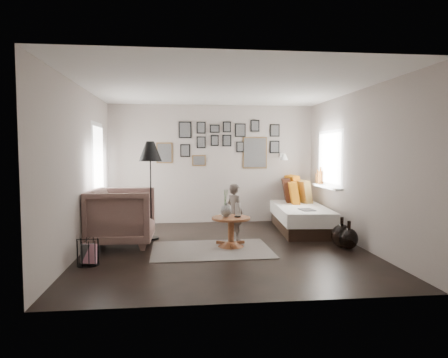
{
  "coord_description": "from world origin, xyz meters",
  "views": [
    {
      "loc": [
        -0.71,
        -6.42,
        1.59
      ],
      "look_at": [
        0.05,
        0.5,
        1.1
      ],
      "focal_mm": 32.0,
      "sensor_mm": 36.0,
      "label": 1
    }
  ],
  "objects": [
    {
      "name": "wall_back",
      "position": [
        0.0,
        2.4,
        1.3
      ],
      "size": [
        4.5,
        0.0,
        4.5
      ],
      "primitive_type": "plane",
      "rotation": [
        1.57,
        0.0,
        0.0
      ],
      "color": "#A2968E",
      "rests_on": "ground"
    },
    {
      "name": "child",
      "position": [
        0.25,
        0.54,
        0.51
      ],
      "size": [
        0.4,
        0.44,
        1.02
      ],
      "primitive_type": "imported",
      "rotation": [
        0.0,
        0.0,
        2.12
      ],
      "color": "#554A43",
      "rests_on": "ground"
    },
    {
      "name": "candles",
      "position": [
        0.23,
        0.04,
        0.62
      ],
      "size": [
        0.11,
        0.11,
        0.24
      ],
      "color": "black",
      "rests_on": "pedestal_table"
    },
    {
      "name": "demijohn_large",
      "position": [
        1.93,
        -0.18,
        0.2
      ],
      "size": [
        0.34,
        0.34,
        0.51
      ],
      "color": "black",
      "rests_on": "ground"
    },
    {
      "name": "vase",
      "position": [
        0.04,
        0.06,
        0.64
      ],
      "size": [
        0.18,
        0.18,
        0.46
      ],
      "color": "black",
      "rests_on": "pedestal_table"
    },
    {
      "name": "gallery_wall",
      "position": [
        0.29,
        2.38,
        1.74
      ],
      "size": [
        2.74,
        0.03,
        1.08
      ],
      "color": "brown",
      "rests_on": "wall_back"
    },
    {
      "name": "magazine_basket",
      "position": [
        -2.0,
        -0.78,
        0.18
      ],
      "size": [
        0.29,
        0.29,
        0.36
      ],
      "rotation": [
        0.0,
        0.0,
        -0.01
      ],
      "color": "black",
      "rests_on": "ground"
    },
    {
      "name": "wall_left",
      "position": [
        -2.25,
        0.0,
        1.3
      ],
      "size": [
        0.0,
        4.8,
        4.8
      ],
      "primitive_type": "plane",
      "rotation": [
        1.57,
        0.0,
        1.57
      ],
      "color": "#A2968E",
      "rests_on": "ground"
    },
    {
      "name": "wall_front",
      "position": [
        0.0,
        -2.4,
        1.3
      ],
      "size": [
        4.5,
        0.0,
        4.5
      ],
      "primitive_type": "plane",
      "rotation": [
        -1.57,
        0.0,
        0.0
      ],
      "color": "#A2968E",
      "rests_on": "ground"
    },
    {
      "name": "window_right",
      "position": [
        2.18,
        1.34,
        0.93
      ],
      "size": [
        0.15,
        1.32,
        1.3
      ],
      "color": "white",
      "rests_on": "wall_right"
    },
    {
      "name": "ground",
      "position": [
        0.0,
        0.0,
        0.0
      ],
      "size": [
        4.8,
        4.8,
        0.0
      ],
      "primitive_type": "plane",
      "color": "black",
      "rests_on": "ground"
    },
    {
      "name": "ceiling",
      "position": [
        0.0,
        0.0,
        2.6
      ],
      "size": [
        4.8,
        4.8,
        0.0
      ],
      "primitive_type": "plane",
      "rotation": [
        3.14,
        0.0,
        0.0
      ],
      "color": "white",
      "rests_on": "wall_back"
    },
    {
      "name": "rug",
      "position": [
        -0.22,
        -0.12,
        0.01
      ],
      "size": [
        1.92,
        1.37,
        0.01
      ],
      "primitive_type": "cube",
      "rotation": [
        0.0,
        0.0,
        0.02
      ],
      "color": "beige",
      "rests_on": "ground"
    },
    {
      "name": "daybed",
      "position": [
        1.68,
        1.4,
        0.32
      ],
      "size": [
        1.1,
        2.25,
        1.06
      ],
      "rotation": [
        0.0,
        0.0,
        -0.08
      ],
      "color": "black",
      "rests_on": "ground"
    },
    {
      "name": "pedestal_table",
      "position": [
        0.12,
        0.04,
        0.23
      ],
      "size": [
        0.64,
        0.64,
        0.5
      ],
      "rotation": [
        0.0,
        0.0,
        0.21
      ],
      "color": "brown",
      "rests_on": "ground"
    },
    {
      "name": "door_left",
      "position": [
        -2.23,
        1.2,
        1.05
      ],
      "size": [
        0.0,
        2.14,
        2.14
      ],
      "color": "white",
      "rests_on": "wall_left"
    },
    {
      "name": "wall_sconce",
      "position": [
        1.55,
        2.13,
        1.46
      ],
      "size": [
        0.18,
        0.36,
        0.16
      ],
      "color": "white",
      "rests_on": "wall_back"
    },
    {
      "name": "floor_lamp",
      "position": [
        -1.24,
        0.81,
        1.52
      ],
      "size": [
        0.41,
        0.41,
        1.76
      ],
      "rotation": [
        0.0,
        0.0,
        0.17
      ],
      "color": "black",
      "rests_on": "ground"
    },
    {
      "name": "magazine_on_daybed",
      "position": [
        1.63,
        0.74,
        0.5
      ],
      "size": [
        0.27,
        0.35,
        0.02
      ],
      "primitive_type": "cube",
      "rotation": [
        0.0,
        0.0,
        0.09
      ],
      "color": "black",
      "rests_on": "daybed"
    },
    {
      "name": "armchair",
      "position": [
        -1.69,
        0.37,
        0.48
      ],
      "size": [
        1.08,
        1.05,
        0.97
      ],
      "primitive_type": "imported",
      "rotation": [
        0.0,
        0.0,
        1.56
      ],
      "color": "brown",
      "rests_on": "ground"
    },
    {
      "name": "wall_right",
      "position": [
        2.25,
        0.0,
        1.3
      ],
      "size": [
        0.0,
        4.8,
        4.8
      ],
      "primitive_type": "plane",
      "rotation": [
        1.57,
        0.0,
        -1.57
      ],
      "color": "#A2968E",
      "rests_on": "ground"
    },
    {
      "name": "demijohn_small",
      "position": [
        2.0,
        -0.3,
        0.17
      ],
      "size": [
        0.3,
        0.3,
        0.46
      ],
      "color": "black",
      "rests_on": "ground"
    },
    {
      "name": "armchair_cushion",
      "position": [
        -1.66,
        0.42,
        0.48
      ],
      "size": [
        0.46,
        0.47,
        0.2
      ],
      "primitive_type": "cube",
      "rotation": [
        -0.21,
        0.0,
        -0.05
      ],
      "color": "silver",
      "rests_on": "armchair"
    }
  ]
}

